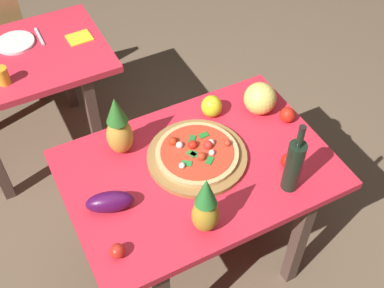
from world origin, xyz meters
The scene contains 18 objects.
ground_plane centered at (0.00, 0.00, 0.00)m, with size 10.00×10.00×0.00m, color brown.
display_table centered at (0.00, 0.00, 0.65)m, with size 1.20×0.83×0.74m.
background_table centered at (-0.54, 1.17, 0.62)m, with size 1.01×0.70×0.74m.
pizza_board centered at (0.02, 0.04, 0.75)m, with size 0.46×0.46×0.03m, color olive.
pizza centered at (0.02, 0.05, 0.78)m, with size 0.38×0.38×0.06m.
wine_bottle centered at (0.30, -0.28, 0.88)m, with size 0.08×0.08×0.37m.
pineapple_left centered at (-0.27, 0.25, 0.89)m, with size 0.12×0.12×0.32m.
pineapple_right centered at (-0.12, -0.29, 0.88)m, with size 0.11×0.11×0.31m.
melon centered at (0.44, 0.18, 0.82)m, with size 0.16×0.16×0.16m, color #E7CF5F.
bell_pepper centered at (0.22, 0.27, 0.79)m, with size 0.10×0.10×0.11m, color yellow.
eggplant centered at (-0.43, -0.03, 0.79)m, with size 0.20×0.09×0.09m, color #460E41.
tomato_at_corner centered at (0.36, -0.18, 0.78)m, with size 0.07×0.07×0.07m, color red.
tomato_near_board centered at (0.52, 0.06, 0.78)m, with size 0.08×0.08×0.08m, color red.
tomato_beside_pepper centered at (-0.49, -0.25, 0.77)m, with size 0.06×0.06×0.06m, color red.
drinking_glass_juice centered at (-0.64, 0.98, 0.79)m, with size 0.07×0.07×0.10m, color gold.
dinner_plate centered at (-0.51, 1.29, 0.75)m, with size 0.22×0.22×0.02m, color white.
knife_utensil centered at (-0.37, 1.29, 0.74)m, with size 0.02×0.18×0.01m, color silver.
napkin_folded centered at (-0.17, 1.18, 0.74)m, with size 0.14×0.12×0.01m, color yellow.
Camera 1 is at (-0.67, -1.23, 2.45)m, focal length 45.86 mm.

